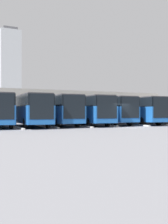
# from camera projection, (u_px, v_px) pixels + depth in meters

# --- Properties ---
(ground_plane) EXTENTS (600.00, 600.00, 0.00)m
(ground_plane) POSITION_uv_depth(u_px,v_px,m) (122.00, 127.00, 29.76)
(ground_plane) COLOR slate
(bus_1) EXTENTS (3.20, 10.94, 3.41)m
(bus_1) POSITION_uv_depth(u_px,v_px,m) (151.00, 110.00, 38.78)
(bus_1) COLOR #19519E
(bus_1) RESTS_ON ground_plane
(curb_divider_1) EXTENTS (0.69, 7.34, 0.15)m
(curb_divider_1) POSITION_uv_depth(u_px,v_px,m) (149.00, 124.00, 36.59)
(curb_divider_1) COLOR #B2B2AD
(curb_divider_1) RESTS_ON ground_plane
(bus_2) EXTENTS (3.20, 10.94, 3.41)m
(bus_2) POSITION_uv_depth(u_px,v_px,m) (135.00, 110.00, 36.34)
(bus_2) COLOR #19519E
(bus_2) RESTS_ON ground_plane
(curb_divider_2) EXTENTS (0.69, 7.34, 0.15)m
(curb_divider_2) POSITION_uv_depth(u_px,v_px,m) (131.00, 125.00, 34.15)
(curb_divider_2) COLOR #B2B2AD
(curb_divider_2) RESTS_ON ground_plane
(bus_3) EXTENTS (3.20, 10.94, 3.41)m
(bus_3) POSITION_uv_depth(u_px,v_px,m) (108.00, 110.00, 35.79)
(bus_3) COLOR #19519E
(bus_3) RESTS_ON ground_plane
(curb_divider_3) EXTENTS (0.69, 7.34, 0.15)m
(curb_divider_3) POSITION_uv_depth(u_px,v_px,m) (102.00, 125.00, 33.60)
(curb_divider_3) COLOR #B2B2AD
(curb_divider_3) RESTS_ON ground_plane
(bus_4) EXTENTS (3.20, 10.94, 3.41)m
(bus_4) POSITION_uv_depth(u_px,v_px,m) (86.00, 110.00, 33.55)
(bus_4) COLOR #19519E
(bus_4) RESTS_ON ground_plane
(curb_divider_4) EXTENTS (0.69, 7.34, 0.15)m
(curb_divider_4) POSITION_uv_depth(u_px,v_px,m) (79.00, 126.00, 31.35)
(curb_divider_4) COLOR #B2B2AD
(curb_divider_4) RESTS_ON ground_plane
(bus_5) EXTENTS (3.20, 10.94, 3.41)m
(bus_5) POSITION_uv_depth(u_px,v_px,m) (58.00, 110.00, 32.43)
(bus_5) COLOR #19519E
(bus_5) RESTS_ON ground_plane
(curb_divider_5) EXTENTS (0.69, 7.34, 0.15)m
(curb_divider_5) POSITION_uv_depth(u_px,v_px,m) (48.00, 126.00, 30.23)
(curb_divider_5) COLOR #B2B2AD
(curb_divider_5) RESTS_ON ground_plane
(bus_6) EXTENTS (3.20, 10.94, 3.41)m
(bus_6) POSITION_uv_depth(u_px,v_px,m) (30.00, 109.00, 30.45)
(bus_6) COLOR #19519E
(bus_6) RESTS_ON ground_plane
(curb_divider_6) EXTENTS (0.69, 7.34, 0.15)m
(curb_divider_6) POSITION_uv_depth(u_px,v_px,m) (17.00, 127.00, 28.25)
(curb_divider_6) COLOR #B2B2AD
(curb_divider_6) RESTS_ON ground_plane
(station_building) EXTENTS (35.62, 13.98, 4.97)m
(station_building) POSITION_uv_depth(u_px,v_px,m) (55.00, 107.00, 48.19)
(station_building) COLOR #A8A399
(station_building) RESTS_ON ground_plane
(office_tower) EXTENTS (15.49, 15.49, 66.89)m
(office_tower) POSITION_uv_depth(u_px,v_px,m) (9.00, 72.00, 218.61)
(office_tower) COLOR #ADB2B7
(office_tower) RESTS_ON ground_plane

